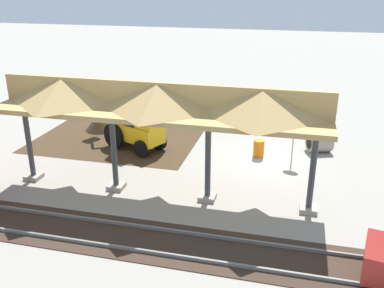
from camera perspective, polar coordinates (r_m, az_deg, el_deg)
ground_plane at (r=22.26m, az=9.41°, el=-2.10°), size 120.00×120.00×0.00m
dirt_work_zone at (r=25.27m, az=-9.83°, el=0.76°), size 9.20×7.00×0.01m
platform_canopy at (r=17.14m, az=-4.56°, el=5.83°), size 13.58×3.20×4.90m
rail_tracks at (r=14.96m, az=6.45°, el=-14.35°), size 60.00×2.58×0.15m
stop_sign at (r=21.70m, az=13.49°, el=2.21°), size 0.75×0.20×2.56m
backhoe at (r=23.34m, az=-7.78°, el=2.44°), size 5.14×3.30×2.82m
dirt_mound at (r=26.93m, az=-11.97°, el=1.89°), size 3.90×3.90×2.35m
concrete_pipe at (r=23.83m, az=16.63°, el=0.22°), size 1.49×1.41×1.05m
traffic_barrel at (r=22.48m, az=8.88°, el=-0.58°), size 0.56×0.56×0.90m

